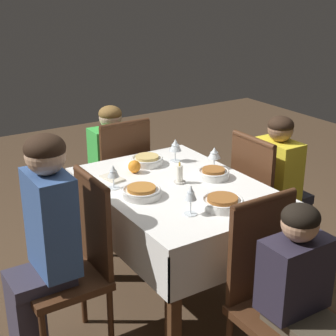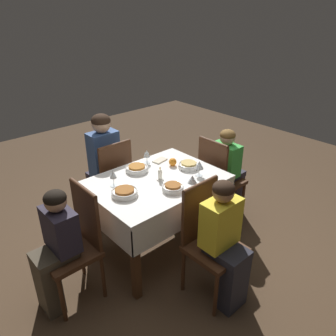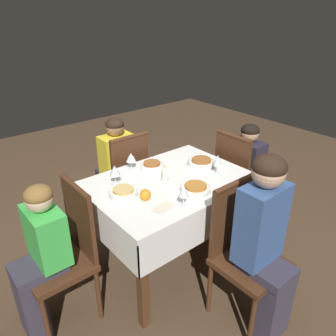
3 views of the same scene
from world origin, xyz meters
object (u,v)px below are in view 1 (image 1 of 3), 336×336
wine_glass_east (191,194)px  person_child_green (109,166)px  bowl_south (142,192)px  wine_glass_south (113,172)px  candle_centerpiece (179,176)px  orange_fruit (134,167)px  wine_glass_north (214,153)px  chair_north (263,200)px  bowl_east (222,202)px  napkin_red_folded (112,178)px  person_child_yellow (283,186)px  bowl_west (147,160)px  person_adult_denim (43,241)px  dining_table (177,203)px  person_child_dark (304,307)px  bowl_north (213,173)px  chair_west (119,178)px  wine_glass_west (175,146)px  chair_east (276,293)px  chair_south (75,261)px

wine_glass_east → person_child_green: bearing=171.6°
bowl_south → wine_glass_south: bearing=-157.6°
candle_centerpiece → orange_fruit: 0.31m
wine_glass_north → bowl_south: bearing=-76.9°
chair_north → bowl_east: bearing=119.7°
napkin_red_folded → orange_fruit: bearing=98.6°
orange_fruit → person_child_yellow: bearing=71.4°
person_child_green → bowl_west: person_child_green is taller
bowl_west → napkin_red_folded: 0.32m
bowl_south → bowl_east: size_ratio=0.97×
bowl_west → person_child_yellow: bearing=63.5°
person_adult_denim → person_child_green: (-1.05, 0.86, -0.12)m
dining_table → bowl_east: 0.39m
person_adult_denim → person_child_yellow: (-0.05, 1.64, -0.10)m
bowl_east → chair_north: bearing=119.7°
person_child_green → wine_glass_north: size_ratio=7.67×
person_child_dark → bowl_west: bearing=88.9°
bowl_east → wine_glass_east: size_ratio=1.39×
person_child_dark → bowl_east: bearing=86.8°
person_child_dark → wine_glass_north: bearing=72.8°
bowl_north → napkin_red_folded: bearing=-120.0°
person_child_green → candle_centerpiece: size_ratio=8.11×
person_child_yellow → wine_glass_south: (-0.16, -1.14, 0.28)m
chair_west → person_child_yellow: bearing=133.0°
wine_glass_south → orange_fruit: bearing=124.9°
bowl_west → person_adult_denim: bearing=-62.0°
person_child_yellow → wine_glass_west: (-0.35, -0.62, 0.29)m
wine_glass_east → bowl_north: bearing=130.1°
chair_north → bowl_west: 0.79m
person_child_yellow → wine_glass_south: person_child_yellow is taller
person_child_yellow → orange_fruit: person_child_yellow is taller
person_child_yellow → orange_fruit: bearing=71.4°
wine_glass_north → candle_centerpiece: 0.33m
person_child_yellow → wine_glass_west: size_ratio=7.26×
person_child_green → napkin_red_folded: (0.71, -0.32, 0.21)m
bowl_north → chair_east: bearing=-16.7°
dining_table → chair_north: bearing=88.9°
chair_north → wine_glass_east: chair_north is taller
bowl_east → candle_centerpiece: size_ratio=1.72×
person_child_dark → wine_glass_east: size_ratio=6.43×
person_child_green → bowl_south: (1.02, -0.29, 0.23)m
chair_east → person_child_dark: 0.17m
wine_glass_east → wine_glass_south: bearing=-161.1°
chair_south → chair_north: (-0.05, 1.32, 0.00)m
wine_glass_south → wine_glass_east: bearing=18.9°
chair_north → chair_west: bearing=36.2°
wine_glass_south → candle_centerpiece: (0.13, 0.35, -0.05)m
person_adult_denim → wine_glass_west: bearing=111.4°
chair_north → bowl_north: 0.50m
chair_south → person_child_yellow: person_child_yellow is taller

